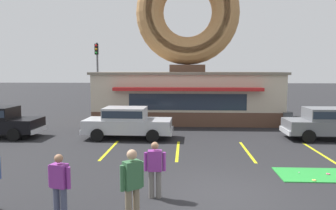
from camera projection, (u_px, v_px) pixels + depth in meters
ground_plane at (222, 195)px, 9.22m from camera, size 160.00×160.00×0.00m
donut_shop_building at (187, 67)px, 22.71m from camera, size 12.30×6.75×10.96m
putting_mat at (333, 175)px, 10.87m from camera, size 3.65×1.52×0.03m
mini_donut_near_left at (314, 180)px, 10.29m from camera, size 0.13×0.13×0.04m
mini_donut_near_right at (328, 174)px, 10.90m from camera, size 0.13×0.13×0.04m
golf_ball at (299, 172)px, 11.05m from camera, size 0.04×0.04×0.04m
car_grey at (329, 122)px, 16.47m from camera, size 4.57×1.99×1.60m
car_silver at (127, 122)px, 16.75m from camera, size 4.60×2.06×1.60m
pedestrian_blue_sweater_man at (155, 167)px, 8.90m from camera, size 0.59×0.26×1.56m
pedestrian_hooded_kid at (60, 184)px, 7.65m from camera, size 0.58×0.33×1.56m
pedestrian_clipboard_woman at (132, 183)px, 7.30m from camera, size 0.48×0.43×1.75m
trash_bin at (288, 120)px, 19.70m from camera, size 0.57×0.57×0.97m
traffic_light_pole at (97, 68)px, 27.84m from camera, size 0.28×0.47×5.80m
parking_stripe_far_left at (110, 150)px, 14.41m from camera, size 0.12×3.60×0.01m
parking_stripe_left at (178, 151)px, 14.25m from camera, size 0.12×3.60×0.01m
parking_stripe_mid_left at (247, 151)px, 14.09m from camera, size 0.12×3.60×0.01m
parking_stripe_centre at (318, 152)px, 13.94m from camera, size 0.12×3.60×0.01m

